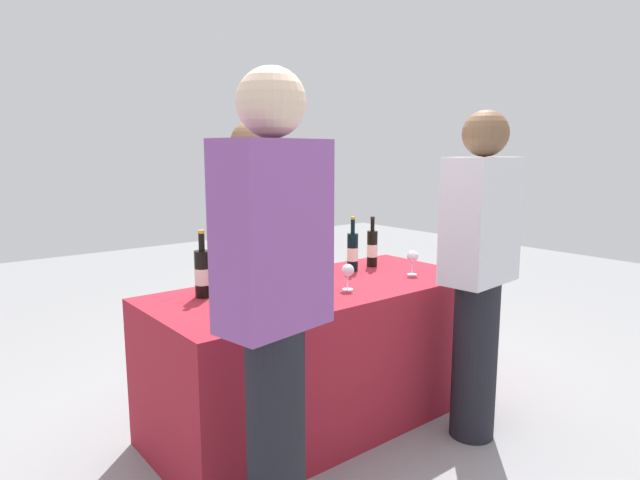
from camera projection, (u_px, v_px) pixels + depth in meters
ground_plane at (320, 419)px, 3.04m from camera, size 12.00×12.00×0.00m
tasting_table at (320, 354)px, 2.98m from camera, size 1.84×0.81×0.77m
wine_bottle_0 at (203, 273)px, 2.68m from camera, size 0.08×0.08×0.34m
wine_bottle_1 at (230, 274)px, 2.66m from camera, size 0.08×0.08×0.32m
wine_bottle_2 at (238, 272)px, 2.77m from camera, size 0.07×0.07×0.30m
wine_bottle_3 at (261, 264)px, 2.91m from camera, size 0.08×0.08×0.32m
wine_bottle_4 at (315, 256)px, 3.12m from camera, size 0.07×0.07×0.33m
wine_bottle_5 at (353, 252)px, 3.27m from camera, size 0.07×0.07×0.33m
wine_bottle_6 at (372, 248)px, 3.40m from camera, size 0.07×0.07×0.31m
wine_glass_0 at (234, 293)px, 2.38m from camera, size 0.07×0.07×0.14m
wine_glass_1 at (277, 281)px, 2.62m from camera, size 0.07×0.07×0.14m
wine_glass_2 at (305, 285)px, 2.58m from camera, size 0.06×0.06×0.12m
wine_glass_3 at (326, 274)px, 2.73m from camera, size 0.06×0.06×0.14m
wine_glass_4 at (348, 271)px, 2.82m from camera, size 0.07×0.07×0.14m
wine_glass_5 at (413, 257)px, 3.16m from camera, size 0.07×0.07×0.14m
server_pouring at (251, 243)px, 3.43m from camera, size 0.39×0.22×1.66m
guest_0 at (274, 301)px, 1.90m from camera, size 0.42×0.28×1.76m
guest_1 at (479, 267)px, 2.73m from camera, size 0.43×0.27×1.68m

